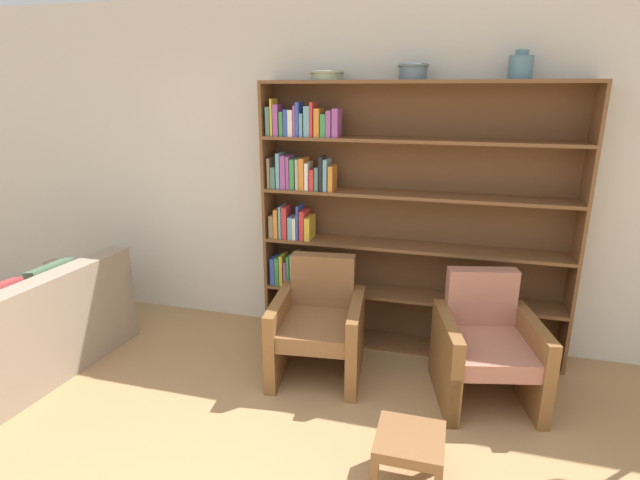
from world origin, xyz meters
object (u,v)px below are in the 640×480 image
at_px(armchair_leather, 318,325).
at_px(armchair_cushioned, 486,346).
at_px(bowl_sage, 327,75).
at_px(vase_tall, 521,67).
at_px(couch, 22,337).
at_px(bookshelf, 385,218).
at_px(footstool, 410,445).
at_px(bowl_olive, 413,71).

xyz_separation_m(armchair_leather, armchair_cushioned, (1.18, -0.00, 0.00)).
bearing_deg(armchair_cushioned, bowl_sage, -37.05).
bearing_deg(vase_tall, couch, -160.58).
bearing_deg(vase_tall, armchair_cushioned, -97.60).
distance_m(bookshelf, footstool, 1.81).
bearing_deg(couch, vase_tall, -66.24).
height_order(couch, footstool, couch).
relative_size(bowl_olive, armchair_leather, 0.26).
bearing_deg(bowl_sage, bookshelf, 2.58).
bearing_deg(armchair_cushioned, armchair_leather, -13.29).
distance_m(vase_tall, couch, 4.03).
xyz_separation_m(bookshelf, armchair_cushioned, (0.80, -0.58, -0.70)).
relative_size(bookshelf, footstool, 6.69).
xyz_separation_m(bowl_olive, couch, (-2.64, -1.18, -1.88)).
bearing_deg(footstool, bookshelf, 104.14).
bearing_deg(bowl_olive, footstool, -81.49).
xyz_separation_m(bowl_olive, armchair_cushioned, (0.64, -0.56, -1.79)).
distance_m(vase_tall, armchair_cushioned, 1.90).
xyz_separation_m(vase_tall, armchair_cushioned, (-0.08, -0.56, -1.81)).
relative_size(couch, footstool, 4.59).
xyz_separation_m(vase_tall, armchair_leather, (-1.26, -0.56, -1.81)).
xyz_separation_m(bookshelf, footstool, (0.39, -1.56, -0.82)).
bearing_deg(couch, bowl_olive, -61.53).
xyz_separation_m(couch, footstool, (2.87, -0.35, -0.04)).
distance_m(bookshelf, armchair_cushioned, 1.21).
distance_m(bowl_sage, vase_tall, 1.35).
bearing_deg(armchair_leather, bowl_olive, -140.43).
height_order(bookshelf, armchair_cushioned, bookshelf).
bearing_deg(armchair_leather, bookshelf, -129.51).
bearing_deg(footstool, vase_tall, 72.51).
bearing_deg(footstool, couch, 172.96).
bearing_deg(armchair_cushioned, couch, -2.52).
bearing_deg(bookshelf, armchair_cushioned, -36.04).
bearing_deg(bowl_sage, couch, -149.48).
bearing_deg(footstool, armchair_cushioned, 67.22).
bearing_deg(bowl_sage, armchair_leather, -80.71).
relative_size(bookshelf, bowl_olive, 10.71).
height_order(bowl_sage, vase_tall, vase_tall).
bearing_deg(footstool, bowl_sage, 119.35).
relative_size(bowl_sage, armchair_cushioned, 0.31).
relative_size(bowl_sage, vase_tall, 1.36).
bearing_deg(armchair_leather, footstool, 121.95).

